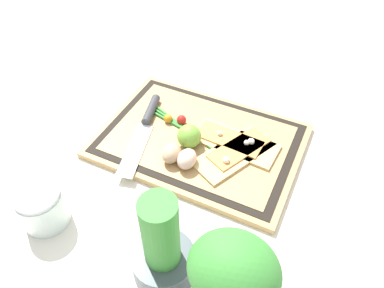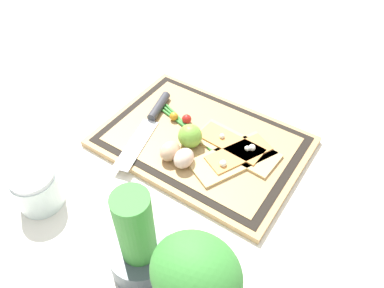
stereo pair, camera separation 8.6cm
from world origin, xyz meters
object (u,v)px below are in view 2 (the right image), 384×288
Objects in this scene: sauce_jar at (38,191)px; herb_glass at (196,283)px; cherry_tomato_red at (187,119)px; lime at (190,136)px; herb_pot at (139,246)px; knife at (153,117)px; egg_pink at (184,158)px; pizza_slice_far at (234,157)px; pizza_slice_near at (235,146)px; cherry_tomato_yellow at (174,116)px; egg_brown at (170,151)px.

sauce_jar is 0.43× the size of herb_glass.
cherry_tomato_red is at bearing -109.28° from sauce_jar.
herb_pot reaches higher than lime.
knife is at bearing -54.91° from herb_pot.
herb_glass is (-0.20, 0.25, 0.09)m from egg_pink.
egg_pink is at bearing 111.51° from lime.
sauce_jar is at bearing 48.18° from pizza_slice_far.
herb_pot is at bearing 107.52° from lime.
sauce_jar reaches higher than cherry_tomato_red.
cherry_tomato_red is 0.26× the size of sauce_jar.
herb_pot reaches higher than egg_pink.
pizza_slice_near and cherry_tomato_red have the same top height.
egg_pink reaches higher than cherry_tomato_yellow.
cherry_tomato_red is 0.38m from sauce_jar.
pizza_slice_far is 1.02× the size of herb_pot.
knife is (0.24, -0.00, 0.00)m from pizza_slice_far.
knife is at bearing 31.89° from cherry_tomato_yellow.
cherry_tomato_yellow is (0.03, 0.01, -0.00)m from cherry_tomato_red.
egg_brown is 0.13m from cherry_tomato_yellow.
egg_brown reaches higher than pizza_slice_near.
knife is at bearing -35.31° from egg_brown.
herb_glass reaches higher than cherry_tomato_red.
knife is 0.14m from egg_brown.
cherry_tomato_red is at bearing -67.94° from herb_pot.
herb_glass is at bearing 132.98° from egg_brown.
pizza_slice_far is 2.32× the size of sauce_jar.
egg_pink is 0.25× the size of herb_pot.
cherry_tomato_red is at bearing -73.46° from egg_brown.
sauce_jar is at bearing 70.72° from cherry_tomato_red.
knife is 11.23× the size of cherry_tomato_red.
egg_brown is at bearing -123.66° from sauce_jar.
pizza_slice_far is 4.02× the size of egg_pink.
knife is 0.32m from sauce_jar.
cherry_tomato_red is 0.38m from herb_pot.
cherry_tomato_yellow is at bearing -9.50° from pizza_slice_far.
pizza_slice_near is 0.22m from knife.
egg_pink is at bearing 121.88° from cherry_tomato_red.
egg_brown is (0.12, 0.08, 0.02)m from pizza_slice_far.
pizza_slice_near is at bearing -127.47° from sauce_jar.
herb_glass is at bearing 126.19° from cherry_tomato_red.
knife and cherry_tomato_yellow have the same top height.
egg_pink is at bearing 178.90° from egg_brown.
pizza_slice_near reaches higher than knife.
herb_glass is at bearing 108.99° from pizza_slice_far.
egg_brown is at bearing 31.83° from pizza_slice_far.
pizza_slice_near is 0.35m from herb_pot.
cherry_tomato_red reaches higher than knife.
sauce_jar is (0.27, 0.01, -0.04)m from herb_pot.
lime is 2.62× the size of cherry_tomato_yellow.
herb_pot is at bearing -8.95° from herb_glass.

